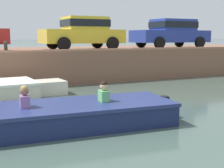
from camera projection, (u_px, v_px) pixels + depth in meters
ground_plane at (78, 130)px, 6.97m from camera, size 400.00×400.00×0.00m
far_quay_wall at (17, 64)px, 15.06m from camera, size 60.00×6.00×1.45m
far_wall_coping at (26, 51)px, 12.36m from camera, size 60.00×0.24×0.08m
motorboat_passing at (50, 117)px, 6.99m from camera, size 6.43×2.12×1.03m
car_centre_yellow at (83, 32)px, 14.94m from camera, size 3.89×2.06×1.54m
car_right_inner_blue at (171, 32)px, 17.08m from camera, size 4.37×2.04×1.54m
mooring_bollard_mid at (6, 46)px, 12.13m from camera, size 0.15×0.15×0.45m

